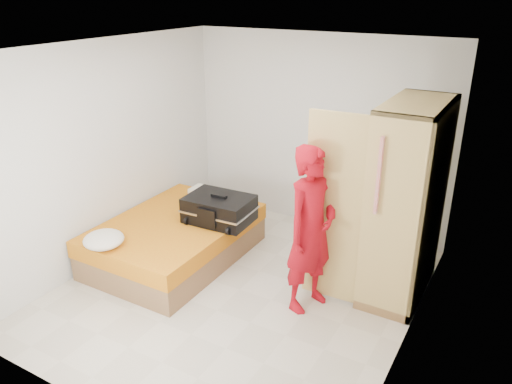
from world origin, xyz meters
The scene contains 7 objects.
room centered at (0.00, 0.00, 1.30)m, with size 4.00×4.02×2.60m.
bed centered at (-1.05, 0.21, 0.25)m, with size 1.42×2.02×0.50m.
wardrobe centered at (1.45, 0.86, 1.00)m, with size 1.17×1.21×2.10m.
person centered at (0.76, 0.14, 0.88)m, with size 0.64×0.42×1.75m, color #B70B17.
suitcase centered at (-0.59, 0.50, 0.65)m, with size 0.81×0.62×0.34m.
round_cushion centered at (-1.31, -0.66, 0.58)m, with size 0.44×0.44×0.17m, color white.
pillow centered at (-1.13, 1.06, 0.55)m, with size 0.51×0.26×0.09m, color white.
Camera 1 is at (2.50, -3.98, 3.13)m, focal length 35.00 mm.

